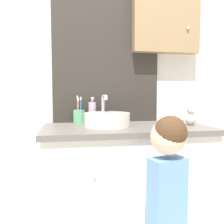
% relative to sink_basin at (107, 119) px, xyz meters
% --- Properties ---
extents(wall_back, '(3.20, 0.18, 2.50)m').
position_rel_sink_basin_xyz_m(wall_back, '(0.15, 0.29, 0.41)').
color(wall_back, silver).
rests_on(wall_back, ground_plane).
extents(vanity_counter, '(1.10, 0.56, 0.83)m').
position_rel_sink_basin_xyz_m(vanity_counter, '(0.13, -0.01, -0.46)').
color(vanity_counter, silver).
rests_on(vanity_counter, ground_plane).
extents(sink_basin, '(0.30, 0.35, 0.21)m').
position_rel_sink_basin_xyz_m(sink_basin, '(0.00, 0.00, 0.00)').
color(sink_basin, silver).
rests_on(sink_basin, vanity_counter).
extents(toothbrush_holder, '(0.08, 0.08, 0.20)m').
position_rel_sink_basin_xyz_m(toothbrush_holder, '(-0.17, 0.19, 0.00)').
color(toothbrush_holder, '#66B27F').
rests_on(toothbrush_holder, vanity_counter).
extents(soap_dispenser, '(0.06, 0.06, 0.19)m').
position_rel_sink_basin_xyz_m(soap_dispenser, '(-0.08, 0.19, 0.03)').
color(soap_dispenser, '#CCA3BC').
rests_on(soap_dispenser, vanity_counter).
extents(child_figure, '(0.21, 0.46, 0.94)m').
position_rel_sink_basin_xyz_m(child_figure, '(0.24, -0.44, -0.27)').
color(child_figure, slate).
rests_on(child_figure, ground_plane).
extents(teddy_bear, '(0.07, 0.06, 0.13)m').
position_rel_sink_basin_xyz_m(teddy_bear, '(0.58, -0.04, 0.01)').
color(teddy_bear, beige).
rests_on(teddy_bear, vanity_counter).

